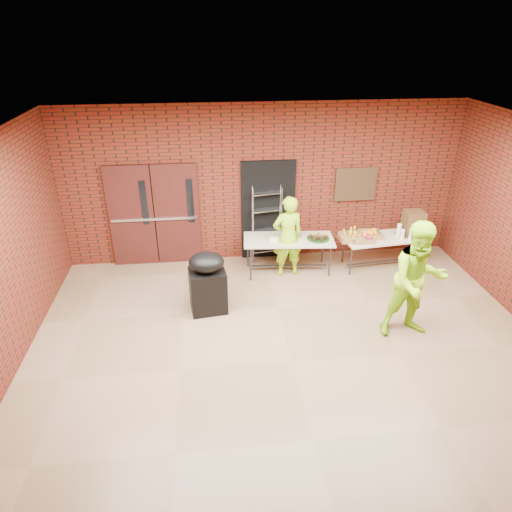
{
  "coord_description": "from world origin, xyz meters",
  "views": [
    {
      "loc": [
        -1.13,
        -5.22,
        4.52
      ],
      "look_at": [
        -0.38,
        1.4,
        1.08
      ],
      "focal_mm": 32.0,
      "sensor_mm": 36.0,
      "label": 1
    }
  ],
  "objects_px": {
    "wire_rack": "(267,224)",
    "volunteer_man": "(417,281)",
    "volunteer_woman": "(288,237)",
    "table_left": "(289,242)",
    "table_right": "(383,240)",
    "covered_grill": "(208,282)",
    "coffee_dispenser": "(413,223)"
  },
  "relations": [
    {
      "from": "table_left",
      "to": "volunteer_woman",
      "type": "xyz_separation_m",
      "value": [
        -0.04,
        -0.12,
        0.16
      ]
    },
    {
      "from": "table_right",
      "to": "volunteer_woman",
      "type": "distance_m",
      "value": 1.99
    },
    {
      "from": "table_right",
      "to": "volunteer_man",
      "type": "distance_m",
      "value": 2.27
    },
    {
      "from": "table_left",
      "to": "covered_grill",
      "type": "relative_size",
      "value": 1.64
    },
    {
      "from": "volunteer_man",
      "to": "table_left",
      "type": "bearing_deg",
      "value": 124.77
    },
    {
      "from": "covered_grill",
      "to": "volunteer_woman",
      "type": "bearing_deg",
      "value": 27.74
    },
    {
      "from": "wire_rack",
      "to": "table_left",
      "type": "height_order",
      "value": "wire_rack"
    },
    {
      "from": "coffee_dispenser",
      "to": "volunteer_man",
      "type": "distance_m",
      "value": 2.47
    },
    {
      "from": "coffee_dispenser",
      "to": "volunteer_woman",
      "type": "relative_size",
      "value": 0.3
    },
    {
      "from": "wire_rack",
      "to": "volunteer_man",
      "type": "relative_size",
      "value": 0.83
    },
    {
      "from": "table_left",
      "to": "volunteer_woman",
      "type": "height_order",
      "value": "volunteer_woman"
    },
    {
      "from": "wire_rack",
      "to": "volunteer_woman",
      "type": "bearing_deg",
      "value": -74.47
    },
    {
      "from": "wire_rack",
      "to": "volunteer_woman",
      "type": "height_order",
      "value": "volunteer_woman"
    },
    {
      "from": "table_right",
      "to": "covered_grill",
      "type": "height_order",
      "value": "covered_grill"
    },
    {
      "from": "table_left",
      "to": "volunteer_woman",
      "type": "distance_m",
      "value": 0.21
    },
    {
      "from": "wire_rack",
      "to": "covered_grill",
      "type": "xyz_separation_m",
      "value": [
        -1.26,
        -1.79,
        -0.25
      ]
    },
    {
      "from": "coffee_dispenser",
      "to": "volunteer_man",
      "type": "bearing_deg",
      "value": -112.21
    },
    {
      "from": "wire_rack",
      "to": "table_left",
      "type": "distance_m",
      "value": 0.69
    },
    {
      "from": "covered_grill",
      "to": "volunteer_woman",
      "type": "distance_m",
      "value": 1.94
    },
    {
      "from": "table_right",
      "to": "volunteer_man",
      "type": "height_order",
      "value": "volunteer_man"
    },
    {
      "from": "table_left",
      "to": "volunteer_man",
      "type": "xyz_separation_m",
      "value": [
        1.6,
        -2.24,
        0.31
      ]
    },
    {
      "from": "table_right",
      "to": "volunteer_woman",
      "type": "xyz_separation_m",
      "value": [
        -1.98,
        -0.1,
        0.21
      ]
    },
    {
      "from": "covered_grill",
      "to": "volunteer_man",
      "type": "xyz_separation_m",
      "value": [
        3.22,
        -1.02,
        0.41
      ]
    },
    {
      "from": "wire_rack",
      "to": "covered_grill",
      "type": "distance_m",
      "value": 2.2
    },
    {
      "from": "table_right",
      "to": "volunteer_man",
      "type": "xyz_separation_m",
      "value": [
        -0.33,
        -2.22,
        0.36
      ]
    },
    {
      "from": "covered_grill",
      "to": "volunteer_woman",
      "type": "relative_size",
      "value": 0.67
    },
    {
      "from": "coffee_dispenser",
      "to": "table_right",
      "type": "bearing_deg",
      "value": -173.86
    },
    {
      "from": "wire_rack",
      "to": "coffee_dispenser",
      "type": "distance_m",
      "value": 2.94
    },
    {
      "from": "volunteer_man",
      "to": "coffee_dispenser",
      "type": "bearing_deg",
      "value": 67.03
    },
    {
      "from": "covered_grill",
      "to": "volunteer_man",
      "type": "relative_size",
      "value": 0.57
    },
    {
      "from": "table_right",
      "to": "volunteer_woman",
      "type": "height_order",
      "value": "volunteer_woman"
    },
    {
      "from": "table_left",
      "to": "coffee_dispenser",
      "type": "height_order",
      "value": "coffee_dispenser"
    }
  ]
}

